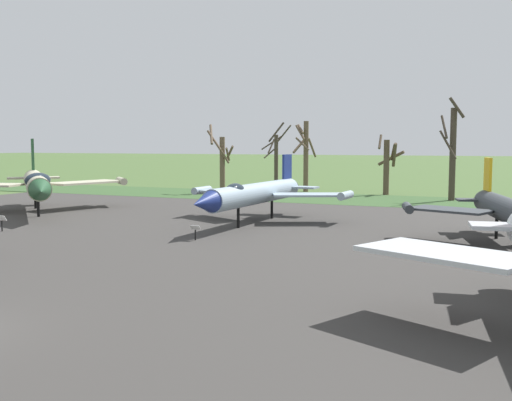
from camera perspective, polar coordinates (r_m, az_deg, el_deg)
The scene contains 12 objects.
asphalt_apron at distance 30.61m, azimuth -5.96°, elevation -4.75°, with size 71.47×50.10×0.05m, color #383533.
grass_verge_strip at distance 59.34m, azimuth 9.19°, elevation 0.10°, with size 131.47×12.00×0.06m, color #33522A.
jet_fighter_rear_center at distance 33.74m, azimuth 23.07°, elevation -0.91°, with size 10.69×13.67×4.60m.
jet_fighter_rear_left at distance 40.34m, azimuth -0.19°, elevation 0.67°, with size 11.75×15.27×4.64m.
info_placard_rear_left at distance 33.58m, azimuth -5.81°, elevation -2.89°, with size 0.58×0.34×0.90m.
jet_fighter_rear_right at distance 49.87m, azimuth -20.22°, elevation 1.57°, with size 15.26×15.12×5.91m.
info_placard_rear_right at distance 40.00m, azimuth -23.08°, elevation -1.84°, with size 0.61×0.35×1.04m.
bare_tree_far_left at distance 66.94m, azimuth -3.31°, elevation 3.93°, with size 3.27×3.26×7.69m.
bare_tree_left_of_center at distance 68.80m, azimuth 1.92°, elevation 4.12°, with size 3.57×2.55×8.00m.
bare_tree_center at distance 68.78m, azimuth 4.72°, elevation 4.54°, with size 2.57×2.77×8.07m.
bare_tree_right_of_center at distance 66.02m, azimuth 12.47°, elevation 3.51°, with size 3.02×2.68×6.50m.
bare_tree_far_right at distance 59.99m, azimuth 18.22°, elevation 4.51°, with size 2.38×1.87×9.83m.
Camera 1 is at (15.11, -11.05, 5.36)m, focal length 41.96 mm.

